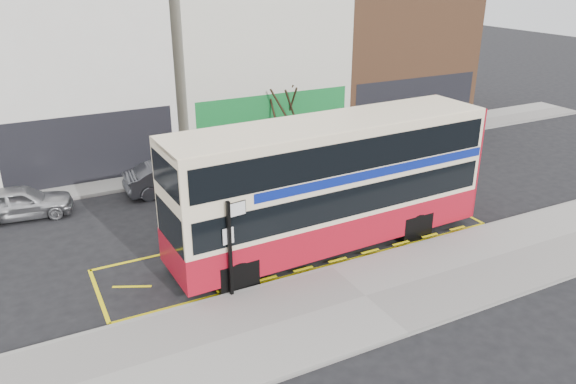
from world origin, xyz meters
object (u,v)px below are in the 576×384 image
double_decker_bus (331,182)px  street_tree_right (282,96)px  car_grey (174,176)px  car_silver (20,202)px  car_white (407,137)px  bus_stop_post (231,239)px

double_decker_bus → street_tree_right: bearing=70.8°
double_decker_bus → car_grey: 8.31m
car_silver → car_white: 18.84m
bus_stop_post → car_white: bus_stop_post is taller
bus_stop_post → car_white: (13.61, 9.14, -1.31)m
bus_stop_post → double_decker_bus: bearing=12.8°
car_grey → car_white: (12.75, 0.19, -0.05)m
bus_stop_post → car_grey: bearing=77.2°
bus_stop_post → car_grey: size_ratio=0.72×
double_decker_bus → street_tree_right: size_ratio=2.51×
double_decker_bus → car_white: (9.34, 7.57, -1.74)m
car_silver → street_tree_right: (12.46, 2.20, 2.44)m
bus_stop_post → car_grey: bus_stop_post is taller
car_grey → street_tree_right: street_tree_right is taller
street_tree_right → double_decker_bus: bearing=-107.1°
car_white → street_tree_right: street_tree_right is taller
bus_stop_post → car_white: size_ratio=0.68×
double_decker_bus → car_silver: bearing=139.8°
car_white → street_tree_right: 7.13m
double_decker_bus → car_silver: (-9.50, 7.44, -1.73)m
car_silver → car_grey: size_ratio=0.92×
street_tree_right → bus_stop_post: bearing=-122.9°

